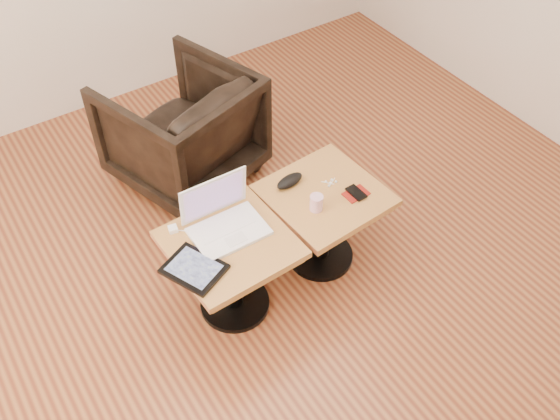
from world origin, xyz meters
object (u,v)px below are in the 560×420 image
laptop (224,220)px  side_table_left (231,259)px  striped_cup (316,203)px  armchair (182,129)px  side_table_right (324,210)px

laptop → side_table_left: bearing=-105.2°
side_table_left → striped_cup: bearing=-8.1°
laptop → armchair: (0.23, 0.91, -0.19)m
laptop → armchair: 0.96m
striped_cup → armchair: armchair is taller
striped_cup → armchair: 1.08m
side_table_right → laptop: 0.55m
side_table_left → laptop: size_ratio=1.63×
side_table_left → striped_cup: (0.44, -0.05, 0.16)m
laptop → striped_cup: size_ratio=4.15×
side_table_left → laptop: 0.19m
side_table_right → armchair: (-0.28, 0.98, -0.02)m
armchair → striped_cup: bearing=82.7°
side_table_right → armchair: size_ratio=0.75×
side_table_left → side_table_right: bearing=-0.3°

